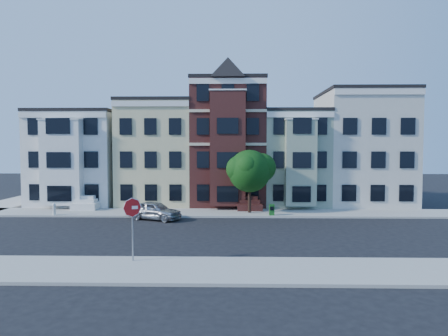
{
  "coord_description": "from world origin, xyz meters",
  "views": [
    {
      "loc": [
        0.42,
        -26.04,
        5.73
      ],
      "look_at": [
        -0.2,
        3.21,
        4.2
      ],
      "focal_mm": 32.0,
      "sensor_mm": 36.0,
      "label": 1
    }
  ],
  "objects_px": {
    "parked_car": "(155,210)",
    "fire_hydrant": "(54,210)",
    "stop_sign": "(133,225)",
    "street_tree": "(250,174)",
    "newspaper_box": "(272,210)"
  },
  "relations": [
    {
      "from": "newspaper_box",
      "to": "fire_hydrant",
      "type": "height_order",
      "value": "newspaper_box"
    },
    {
      "from": "newspaper_box",
      "to": "street_tree",
      "type": "bearing_deg",
      "value": 143.55
    },
    {
      "from": "newspaper_box",
      "to": "parked_car",
      "type": "bearing_deg",
      "value": -172.88
    },
    {
      "from": "stop_sign",
      "to": "fire_hydrant",
      "type": "bearing_deg",
      "value": 111.02
    },
    {
      "from": "newspaper_box",
      "to": "stop_sign",
      "type": "bearing_deg",
      "value": -122.75
    },
    {
      "from": "street_tree",
      "to": "parked_car",
      "type": "height_order",
      "value": "street_tree"
    },
    {
      "from": "parked_car",
      "to": "stop_sign",
      "type": "xyz_separation_m",
      "value": [
        1.24,
        -11.9,
        1.18
      ]
    },
    {
      "from": "street_tree",
      "to": "fire_hydrant",
      "type": "distance_m",
      "value": 16.49
    },
    {
      "from": "fire_hydrant",
      "to": "stop_sign",
      "type": "relative_size",
      "value": 0.22
    },
    {
      "from": "parked_car",
      "to": "fire_hydrant",
      "type": "distance_m",
      "value": 8.66
    },
    {
      "from": "street_tree",
      "to": "parked_car",
      "type": "distance_m",
      "value": 8.48
    },
    {
      "from": "street_tree",
      "to": "parked_car",
      "type": "bearing_deg",
      "value": -160.82
    },
    {
      "from": "parked_car",
      "to": "fire_hydrant",
      "type": "bearing_deg",
      "value": 105.09
    },
    {
      "from": "fire_hydrant",
      "to": "newspaper_box",
      "type": "bearing_deg",
      "value": 0.61
    },
    {
      "from": "street_tree",
      "to": "newspaper_box",
      "type": "xyz_separation_m",
      "value": [
        1.78,
        -1.25,
        -2.86
      ]
    }
  ]
}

